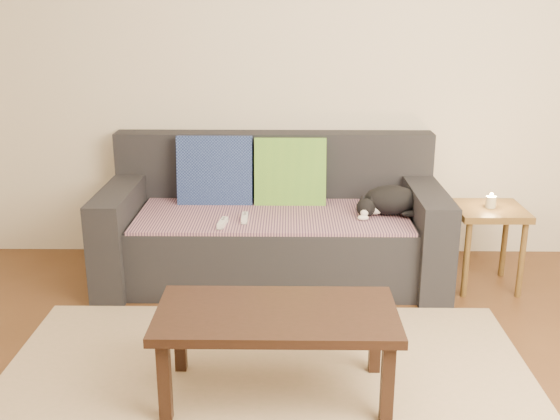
{
  "coord_description": "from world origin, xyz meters",
  "views": [
    {
      "loc": [
        0.1,
        -2.37,
        1.66
      ],
      "look_at": [
        0.05,
        1.2,
        0.55
      ],
      "focal_mm": 42.0,
      "sensor_mm": 36.0,
      "label": 1
    }
  ],
  "objects": [
    {
      "name": "cushion_green",
      "position": [
        0.11,
        1.74,
        0.63
      ],
      "size": [
        0.46,
        0.2,
        0.47
      ],
      "primitive_type": "cube",
      "rotation": [
        -0.18,
        0.0,
        0.0
      ],
      "color": "#0C4F2F",
      "rests_on": "throw_blanket"
    },
    {
      "name": "sofa",
      "position": [
        0.0,
        1.57,
        0.31
      ],
      "size": [
        2.1,
        0.94,
        0.87
      ],
      "color": "#232328",
      "rests_on": "ground"
    },
    {
      "name": "wii_remote_b",
      "position": [
        -0.29,
        1.25,
        0.46
      ],
      "size": [
        0.05,
        0.15,
        0.03
      ],
      "primitive_type": "cube",
      "rotation": [
        0.0,
        0.0,
        1.44
      ],
      "color": "white",
      "rests_on": "throw_blanket"
    },
    {
      "name": "rug",
      "position": [
        0.0,
        0.15,
        0.01
      ],
      "size": [
        2.5,
        1.8,
        0.01
      ],
      "primitive_type": "cube",
      "color": "tan",
      "rests_on": "ground"
    },
    {
      "name": "candle",
      "position": [
        1.31,
        1.4,
        0.55
      ],
      "size": [
        0.06,
        0.06,
        0.09
      ],
      "color": "beige",
      "rests_on": "side_table"
    },
    {
      "name": "cushion_navy",
      "position": [
        -0.38,
        1.74,
        0.63
      ],
      "size": [
        0.48,
        0.19,
        0.5
      ],
      "primitive_type": "cube",
      "rotation": [
        -0.14,
        0.0,
        0.0
      ],
      "color": "#111C49",
      "rests_on": "throw_blanket"
    },
    {
      "name": "ground",
      "position": [
        0.0,
        0.0,
        0.0
      ],
      "size": [
        4.5,
        4.5,
        0.0
      ],
      "primitive_type": "plane",
      "color": "brown",
      "rests_on": "ground"
    },
    {
      "name": "side_table",
      "position": [
        1.31,
        1.4,
        0.42
      ],
      "size": [
        0.41,
        0.41,
        0.51
      ],
      "color": "brown",
      "rests_on": "ground"
    },
    {
      "name": "cat",
      "position": [
        0.71,
        1.48,
        0.52
      ],
      "size": [
        0.42,
        0.3,
        0.18
      ],
      "rotation": [
        0.0,
        0.0,
        -0.17
      ],
      "color": "black",
      "rests_on": "throw_blanket"
    },
    {
      "name": "back_wall",
      "position": [
        0.0,
        2.0,
        1.3
      ],
      "size": [
        4.5,
        0.04,
        2.6
      ],
      "primitive_type": "cube",
      "color": "beige",
      "rests_on": "ground"
    },
    {
      "name": "wii_remote_a",
      "position": [
        -0.16,
        1.35,
        0.46
      ],
      "size": [
        0.04,
        0.15,
        0.03
      ],
      "primitive_type": "cube",
      "rotation": [
        0.0,
        0.0,
        1.58
      ],
      "color": "white",
      "rests_on": "throw_blanket"
    },
    {
      "name": "throw_blanket",
      "position": [
        0.0,
        1.48,
        0.43
      ],
      "size": [
        1.66,
        0.74,
        0.02
      ],
      "primitive_type": "cube",
      "color": "#362545",
      "rests_on": "sofa"
    },
    {
      "name": "coffee_table",
      "position": [
        0.05,
        0.18,
        0.36
      ],
      "size": [
        1.04,
        0.52,
        0.42
      ],
      "color": "black",
      "rests_on": "rug"
    }
  ]
}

